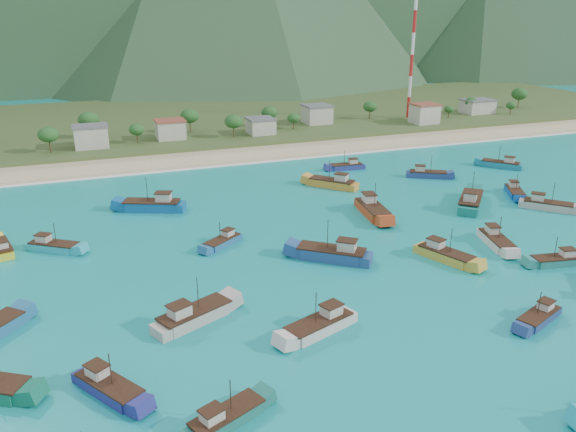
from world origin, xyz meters
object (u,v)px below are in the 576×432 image
object	(u,v)px
boat_13	(445,256)
boat_18	(515,192)
boat_7	(372,210)
boat_24	(194,317)
boat_26	(53,247)
boat_32	(547,206)
radio_tower	(412,55)
boat_1	(153,206)
boat_9	(223,242)
boat_8	(347,167)
boat_17	(333,255)
boat_23	(496,241)
boat_2	(2,249)
boat_16	(226,419)
boat_20	(501,165)
boat_22	(557,261)
boat_10	(471,202)
boat_14	(539,318)
boat_4	(427,175)
boat_21	(333,184)
boat_27	(320,326)
boat_30	(109,388)

from	to	relation	value
boat_13	boat_18	bearing A→B (deg)	-166.98
boat_7	boat_24	distance (m)	52.28
boat_26	boat_32	bearing A→B (deg)	117.20
radio_tower	boat_26	bearing A→B (deg)	-146.03
boat_1	boat_18	size ratio (longest dim) A/B	1.39
boat_9	boat_24	bearing A→B (deg)	121.51
boat_8	boat_13	xyz separation A→B (m)	(-10.40, -58.07, 0.14)
boat_8	boat_13	bearing A→B (deg)	175.30
radio_tower	boat_17	distance (m)	134.70
boat_7	boat_23	bearing A→B (deg)	129.22
boat_2	boat_8	distance (m)	85.43
boat_8	boat_23	world-z (taller)	boat_23
boat_8	boat_26	bearing A→B (deg)	118.16
boat_17	boat_32	distance (m)	54.02
radio_tower	boat_26	world-z (taller)	radio_tower
boat_16	boat_32	xyz separation A→B (m)	(80.79, 39.98, 0.18)
boat_8	boat_20	bearing A→B (deg)	-102.92
boat_9	boat_8	bearing A→B (deg)	-84.33
boat_20	boat_22	distance (m)	62.96
boat_1	boat_8	distance (m)	55.06
radio_tower	boat_10	xyz separation A→B (m)	(-41.37, -90.86, -23.57)
boat_24	radio_tower	bearing A→B (deg)	113.13
radio_tower	boat_24	bearing A→B (deg)	-132.42
boat_24	boat_13	bearing A→B (deg)	72.10
boat_16	boat_22	bearing A→B (deg)	83.13
boat_7	boat_10	xyz separation A→B (m)	(22.16, -3.04, 0.09)
boat_18	boat_26	xyz separation A→B (m)	(-98.29, 3.50, 0.01)
radio_tower	boat_14	distance (m)	149.51
boat_14	boat_22	distance (m)	21.08
boat_4	boat_14	bearing A→B (deg)	8.59
boat_23	boat_26	xyz separation A→B (m)	(-74.37, 25.72, -0.08)
boat_16	boat_26	world-z (taller)	boat_26
boat_1	boat_18	xyz separation A→B (m)	(78.84, -18.71, -0.38)
boat_14	boat_23	world-z (taller)	boat_23
boat_9	boat_22	xyz separation A→B (m)	(49.82, -27.83, 0.07)
boat_21	boat_26	size ratio (longest dim) A/B	1.18
boat_18	boat_32	distance (m)	10.24
boat_13	boat_20	world-z (taller)	boat_13
boat_1	boat_20	bearing A→B (deg)	-65.58
boat_16	boat_24	world-z (taller)	boat_24
boat_4	boat_32	distance (m)	31.35
boat_26	boat_1	bearing A→B (deg)	163.21
boat_27	boat_30	world-z (taller)	boat_27
boat_7	boat_21	world-z (taller)	boat_7
boat_20	boat_10	bearing A→B (deg)	-179.99
boat_14	boat_32	xyz separation A→B (m)	(35.92, 35.49, 0.23)
boat_10	boat_27	bearing A→B (deg)	-102.40
boat_13	boat_20	size ratio (longest dim) A/B	1.10
boat_8	boat_30	size ratio (longest dim) A/B	0.99
boat_14	boat_23	size ratio (longest dim) A/B	0.83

